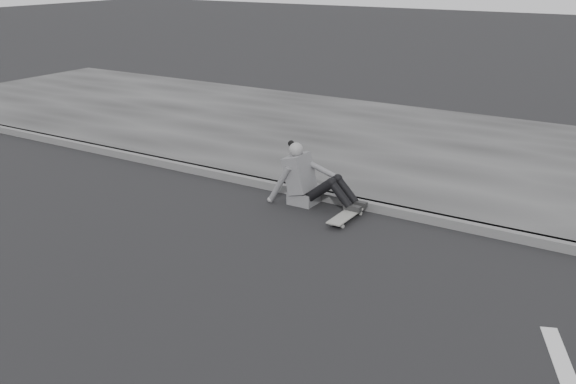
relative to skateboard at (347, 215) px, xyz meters
The scene contains 5 objects.
ground 2.08m from the skateboard, 94.46° to the right, with size 80.00×80.00×0.00m, color black.
curb 0.54m from the skateboard, 107.49° to the left, with size 24.00×0.16×0.12m, color #555555.
sidewalk 3.54m from the skateboard, 92.62° to the left, with size 24.00×6.00×0.12m, color #363636.
skateboard is the anchor object (origin of this frame).
seated_woman 0.83m from the skateboard, 161.47° to the left, with size 1.38×0.46×0.88m.
Camera 1 is at (3.61, -4.94, 3.21)m, focal length 40.00 mm.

